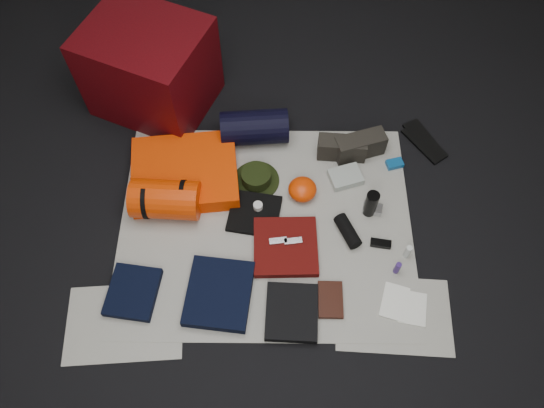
{
  "coord_description": "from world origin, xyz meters",
  "views": [
    {
      "loc": [
        0.04,
        -1.34,
        2.6
      ],
      "look_at": [
        0.03,
        0.08,
        0.1
      ],
      "focal_mm": 35.0,
      "sensor_mm": 36.0,
      "label": 1
    }
  ],
  "objects_px": {
    "navy_duffel": "(254,128)",
    "paperback_book": "(330,300)",
    "red_cabinet": "(150,68)",
    "water_bottle": "(371,204)",
    "stuff_sack": "(166,199)",
    "compact_camera": "(372,209)",
    "sleeping_pad": "(185,173)"
  },
  "relations": [
    {
      "from": "compact_camera",
      "to": "paperback_book",
      "type": "relative_size",
      "value": 0.55
    },
    {
      "from": "red_cabinet",
      "to": "water_bottle",
      "type": "relative_size",
      "value": 3.72
    },
    {
      "from": "navy_duffel",
      "to": "water_bottle",
      "type": "xyz_separation_m",
      "value": [
        0.65,
        -0.51,
        -0.01
      ]
    },
    {
      "from": "navy_duffel",
      "to": "paperback_book",
      "type": "bearing_deg",
      "value": -72.84
    },
    {
      "from": "red_cabinet",
      "to": "navy_duffel",
      "type": "relative_size",
      "value": 1.69
    },
    {
      "from": "red_cabinet",
      "to": "compact_camera",
      "type": "bearing_deg",
      "value": -8.72
    },
    {
      "from": "compact_camera",
      "to": "stuff_sack",
      "type": "bearing_deg",
      "value": -166.99
    },
    {
      "from": "paperback_book",
      "to": "navy_duffel",
      "type": "bearing_deg",
      "value": 112.65
    },
    {
      "from": "red_cabinet",
      "to": "paperback_book",
      "type": "xyz_separation_m",
      "value": [
        1.03,
        -1.33,
        -0.26
      ]
    },
    {
      "from": "red_cabinet",
      "to": "navy_duffel",
      "type": "distance_m",
      "value": 0.71
    },
    {
      "from": "sleeping_pad",
      "to": "red_cabinet",
      "type": "bearing_deg",
      "value": 111.06
    },
    {
      "from": "navy_duffel",
      "to": "compact_camera",
      "type": "height_order",
      "value": "navy_duffel"
    },
    {
      "from": "red_cabinet",
      "to": "navy_duffel",
      "type": "height_order",
      "value": "red_cabinet"
    },
    {
      "from": "water_bottle",
      "to": "stuff_sack",
      "type": "bearing_deg",
      "value": 179.57
    },
    {
      "from": "red_cabinet",
      "to": "compact_camera",
      "type": "distance_m",
      "value": 1.54
    },
    {
      "from": "water_bottle",
      "to": "red_cabinet",
      "type": "bearing_deg",
      "value": 147.42
    },
    {
      "from": "navy_duffel",
      "to": "red_cabinet",
      "type": "bearing_deg",
      "value": 149.35
    },
    {
      "from": "water_bottle",
      "to": "paperback_book",
      "type": "height_order",
      "value": "water_bottle"
    },
    {
      "from": "red_cabinet",
      "to": "water_bottle",
      "type": "xyz_separation_m",
      "value": [
        1.27,
        -0.81,
        -0.18
      ]
    },
    {
      "from": "sleeping_pad",
      "to": "water_bottle",
      "type": "bearing_deg",
      "value": -11.65
    },
    {
      "from": "paperback_book",
      "to": "sleeping_pad",
      "type": "bearing_deg",
      "value": 138.38
    },
    {
      "from": "sleeping_pad",
      "to": "paperback_book",
      "type": "relative_size",
      "value": 3.07
    },
    {
      "from": "paperback_book",
      "to": "stuff_sack",
      "type": "bearing_deg",
      "value": 149.93
    },
    {
      "from": "compact_camera",
      "to": "paperback_book",
      "type": "distance_m",
      "value": 0.59
    },
    {
      "from": "sleeping_pad",
      "to": "compact_camera",
      "type": "bearing_deg",
      "value": -11.05
    },
    {
      "from": "navy_duffel",
      "to": "water_bottle",
      "type": "distance_m",
      "value": 0.82
    },
    {
      "from": "water_bottle",
      "to": "navy_duffel",
      "type": "bearing_deg",
      "value": 141.98
    },
    {
      "from": "red_cabinet",
      "to": "water_bottle",
      "type": "height_order",
      "value": "red_cabinet"
    },
    {
      "from": "water_bottle",
      "to": "paperback_book",
      "type": "distance_m",
      "value": 0.58
    },
    {
      "from": "paperback_book",
      "to": "compact_camera",
      "type": "bearing_deg",
      "value": 64.97
    },
    {
      "from": "paperback_book",
      "to": "water_bottle",
      "type": "bearing_deg",
      "value": 66.35
    },
    {
      "from": "sleeping_pad",
      "to": "navy_duffel",
      "type": "height_order",
      "value": "navy_duffel"
    }
  ]
}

